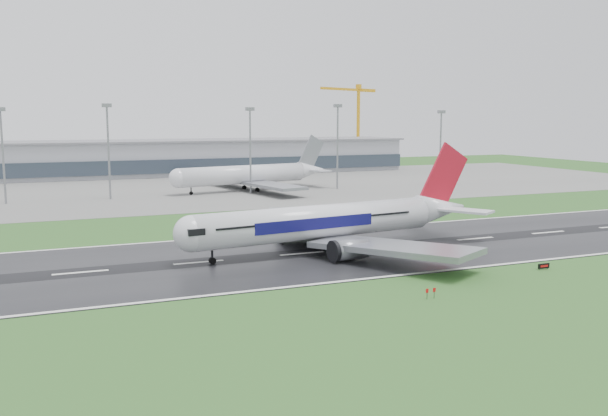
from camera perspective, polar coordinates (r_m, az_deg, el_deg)
name	(u,v)px	position (r m, az deg, el deg)	size (l,w,h in m)	color
ground	(302,254)	(121.80, -0.16, -4.12)	(520.00, 520.00, 0.00)	#25521E
runway	(302,254)	(121.79, -0.16, -4.10)	(400.00, 45.00, 0.10)	black
apron	(176,188)	(240.94, -11.40, 1.76)	(400.00, 130.00, 0.08)	slate
terminal	(150,159)	(299.29, -13.62, 4.32)	(240.00, 36.00, 15.00)	gray
main_airliner	(337,200)	(124.48, 3.00, 0.73)	(66.10, 62.96, 19.52)	silver
parked_airliner	(249,164)	(227.70, -4.93, 3.90)	(63.56, 59.18, 18.63)	silver
tower_crane	(358,125)	(348.46, 4.86, 7.37)	(44.23, 2.41, 43.71)	orange
runway_sign	(544,266)	(116.89, 20.63, -4.90)	(2.30, 0.26, 1.04)	black
floodmast_1	(3,158)	(211.01, -25.29, 4.05)	(0.64, 0.64, 27.70)	gray
floodmast_2	(109,154)	(211.54, -17.05, 4.66)	(0.64, 0.64, 29.04)	gray
floodmast_3	(250,152)	(220.77, -4.82, 4.99)	(0.64, 0.64, 28.17)	gray
floodmast_4	(337,149)	(232.77, 3.01, 5.33)	(0.64, 0.64, 29.51)	gray
floodmast_5	(440,149)	(254.81, 12.08, 5.17)	(0.64, 0.64, 27.51)	gray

